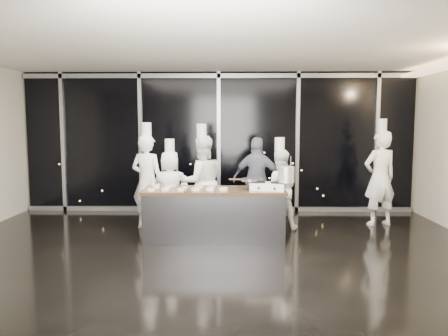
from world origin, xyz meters
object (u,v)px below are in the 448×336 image
(stove, at_px, (268,186))
(frying_pan, at_px, (250,180))
(chef_right, at_px, (279,189))
(chef_left, at_px, (170,188))
(guest, at_px, (257,180))
(chef_side, at_px, (380,177))
(chef_center, at_px, (202,182))
(stock_pot, at_px, (287,174))
(demo_counter, at_px, (214,214))
(chef_far_left, at_px, (147,181))

(stove, height_order, frying_pan, frying_pan)
(stove, distance_m, chef_right, 0.95)
(chef_left, height_order, guest, guest)
(guest, xyz_separation_m, chef_side, (2.42, -0.21, 0.08))
(chef_side, bearing_deg, chef_center, -11.90)
(guest, height_order, chef_right, chef_right)
(stove, relative_size, stock_pot, 2.36)
(stock_pot, bearing_deg, frying_pan, 167.14)
(chef_right, bearing_deg, chef_left, -4.16)
(chef_center, relative_size, guest, 1.15)
(demo_counter, xyz_separation_m, chef_right, (1.21, 0.81, 0.33))
(chef_right, bearing_deg, chef_side, -170.34)
(stove, bearing_deg, chef_side, 39.78)
(stock_pot, bearing_deg, stove, 166.90)
(chef_left, bearing_deg, guest, -169.95)
(chef_center, xyz_separation_m, guest, (1.11, 0.49, -0.03))
(stove, bearing_deg, stock_pot, -1.46)
(demo_counter, height_order, chef_side, chef_side)
(stove, distance_m, chef_far_left, 2.44)
(guest, bearing_deg, chef_center, 38.89)
(frying_pan, bearing_deg, chef_center, 146.54)
(chef_left, bearing_deg, frying_pan, 144.13)
(stock_pot, height_order, guest, guest)
(stove, bearing_deg, demo_counter, -173.33)
(chef_left, height_order, chef_center, chef_center)
(frying_pan, distance_m, chef_center, 1.28)
(stove, height_order, guest, guest)
(stove, distance_m, frying_pan, 0.33)
(chef_left, bearing_deg, chef_far_left, 11.29)
(frying_pan, bearing_deg, chef_far_left, 168.16)
(frying_pan, relative_size, chef_right, 0.31)
(chef_right, bearing_deg, frying_pan, 53.53)
(chef_far_left, bearing_deg, stock_pot, 178.27)
(frying_pan, relative_size, chef_far_left, 0.26)
(stove, distance_m, guest, 1.46)
(chef_left, xyz_separation_m, chef_right, (2.12, -0.14, 0.01))
(chef_side, bearing_deg, chef_right, -6.43)
(chef_far_left, bearing_deg, demo_counter, 167.25)
(chef_far_left, bearing_deg, guest, -146.75)
(chef_left, distance_m, chef_right, 2.13)
(stock_pot, height_order, chef_far_left, chef_far_left)
(stock_pot, bearing_deg, chef_side, 33.05)
(demo_counter, distance_m, guest, 1.66)
(demo_counter, relative_size, chef_center, 1.21)
(stove, xyz_separation_m, chef_side, (2.33, 1.24, -0.00))
(demo_counter, bearing_deg, frying_pan, -1.03)
(stove, height_order, chef_far_left, chef_far_left)
(frying_pan, height_order, guest, guest)
(demo_counter, bearing_deg, stove, -4.98)
(chef_left, xyz_separation_m, chef_center, (0.63, -0.06, 0.14))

